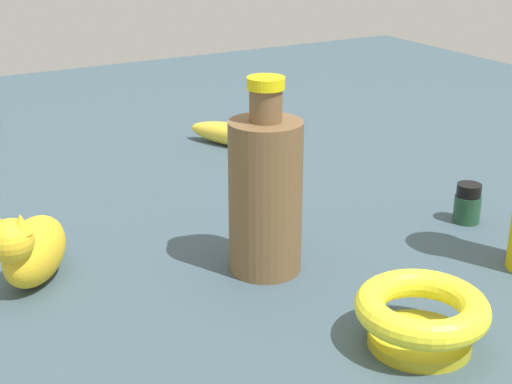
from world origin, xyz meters
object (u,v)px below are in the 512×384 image
(bowl, at_px, (422,314))
(cat_figurine, at_px, (30,247))
(bottle_tall, at_px, (265,193))
(banana, at_px, (241,136))
(nail_polish_jar, at_px, (468,203))

(bowl, bearing_deg, cat_figurine, -47.06)
(bottle_tall, height_order, bowl, bottle_tall)
(banana, xyz_separation_m, bowl, (0.14, 0.58, 0.01))
(bowl, bearing_deg, bottle_tall, -77.57)
(bottle_tall, bearing_deg, cat_figurine, -21.90)
(bottle_tall, distance_m, nail_polish_jar, 0.28)
(banana, xyz_separation_m, nail_polish_jar, (-0.10, 0.40, 0.01))
(banana, height_order, bowl, bowl)
(bottle_tall, bearing_deg, banana, -115.24)
(cat_figurine, relative_size, nail_polish_jar, 2.38)
(nail_polish_jar, bearing_deg, bowl, 38.05)
(nail_polish_jar, bearing_deg, banana, -76.39)
(nail_polish_jar, xyz_separation_m, bowl, (0.23, 0.18, 0.01))
(banana, bearing_deg, bowl, 136.63)
(cat_figurine, xyz_separation_m, bowl, (-0.27, 0.29, -0.01))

